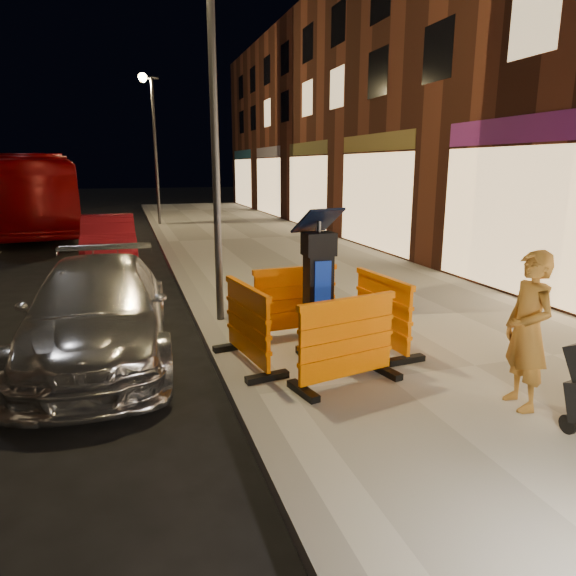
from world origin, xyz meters
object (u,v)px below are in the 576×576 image
object	(u,v)px
barrier_kerbside	(248,325)
bus_doubledecker	(37,232)
barrier_front	(347,342)
barrier_back	(295,301)
parking_kiosk	(318,288)
car_silver	(102,356)
car_red	(111,262)
barrier_bldgside	(382,313)
man	(528,331)

from	to	relation	value
barrier_kerbside	bus_doubledecker	xyz separation A→B (m)	(-4.89, 16.84, -0.67)
barrier_front	barrier_back	size ratio (longest dim) A/B	1.00
parking_kiosk	car_silver	bearing A→B (deg)	148.24
car_red	barrier_front	bearing A→B (deg)	-75.22
barrier_bldgside	bus_doubledecker	size ratio (longest dim) A/B	0.12
barrier_back	man	xyz separation A→B (m)	(1.54, -2.98, 0.32)
parking_kiosk	barrier_kerbside	xyz separation A→B (m)	(-0.95, 0.00, -0.41)
barrier_back	car_red	xyz separation A→B (m)	(-2.82, 7.93, -0.67)
car_silver	car_red	xyz separation A→B (m)	(-0.03, 7.61, 0.00)
barrier_front	barrier_back	distance (m)	1.90
car_red	car_silver	bearing A→B (deg)	-91.01
barrier_front	parking_kiosk	bearing A→B (deg)	77.72
barrier_back	car_silver	distance (m)	2.89
barrier_front	barrier_bldgside	world-z (taller)	same
parking_kiosk	bus_doubledecker	size ratio (longest dim) A/B	0.17
car_red	barrier_kerbside	bearing A→B (deg)	-79.33
barrier_kerbside	car_silver	distance (m)	2.34
car_red	barrier_bldgside	bearing A→B (deg)	-68.22
car_silver	car_red	size ratio (longest dim) A/B	1.16
parking_kiosk	barrier_bldgside	bearing A→B (deg)	-7.28
barrier_back	car_silver	world-z (taller)	barrier_back
bus_doubledecker	man	xyz separation A→B (m)	(7.38, -18.87, 0.99)
parking_kiosk	barrier_kerbside	bearing A→B (deg)	172.72
barrier_front	barrier_back	bearing A→B (deg)	77.72
barrier_back	car_red	bearing A→B (deg)	105.32
barrier_kerbside	barrier_bldgside	size ratio (longest dim) A/B	1.00
barrier_front	barrier_kerbside	distance (m)	1.34
barrier_bldgside	bus_doubledecker	distance (m)	18.17
barrier_back	barrier_kerbside	bearing A→B (deg)	-139.28
car_red	man	xyz separation A→B (m)	(4.36, -10.91, 0.99)
parking_kiosk	barrier_front	bearing A→B (deg)	-97.28
barrier_back	barrier_bldgside	bearing A→B (deg)	-49.28
parking_kiosk	car_red	distance (m)	9.38
barrier_kerbside	man	world-z (taller)	man
barrier_bldgside	car_red	size ratio (longest dim) A/B	0.34
car_silver	man	size ratio (longest dim) A/B	2.74
barrier_kerbside	car_silver	world-z (taller)	barrier_kerbside
barrier_back	man	distance (m)	3.37
car_silver	bus_doubledecker	bearing A→B (deg)	103.10
man	barrier_front	bearing A→B (deg)	-117.15
barrier_bldgside	man	distance (m)	2.14
barrier_front	bus_doubledecker	size ratio (longest dim) A/B	0.12
barrier_kerbside	barrier_bldgside	world-z (taller)	same
parking_kiosk	man	world-z (taller)	parking_kiosk
man	parking_kiosk	bearing A→B (deg)	-134.90
barrier_back	man	world-z (taller)	man
bus_doubledecker	man	distance (m)	20.28
barrier_back	car_red	distance (m)	8.45
barrier_back	man	bearing A→B (deg)	-66.98
parking_kiosk	bus_doubledecker	xyz separation A→B (m)	(-5.84, 16.84, -1.08)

